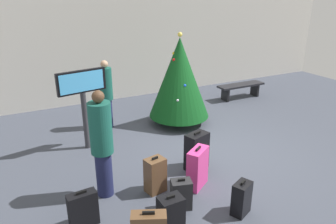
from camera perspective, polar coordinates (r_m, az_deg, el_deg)
ground_plane at (r=7.19m, az=8.13°, el=-7.28°), size 16.00×16.00×0.00m
back_wall at (r=10.69m, az=-6.19°, el=11.68°), size 16.00×0.20×3.36m
holiday_tree at (r=8.28m, az=2.06°, el=6.17°), size 1.59×1.59×2.43m
flight_info_kiosk at (r=7.10m, az=-15.07°, el=3.28°), size 1.08×0.28×1.81m
waiting_bench at (r=10.88m, az=12.93°, el=4.31°), size 1.65×0.44×0.48m
traveller_0 at (r=8.25m, az=-11.02°, el=3.39°), size 0.47×0.47×1.78m
traveller_1 at (r=5.41m, az=-11.81°, el=-5.40°), size 0.53×0.53×1.91m
suitcase_0 at (r=5.36m, az=2.38°, el=-14.57°), size 0.38×0.32×0.55m
suitcase_1 at (r=4.84m, az=0.51°, el=-18.17°), size 0.36×0.27×0.67m
suitcase_2 at (r=5.72m, az=-2.31°, el=-11.27°), size 0.38×0.32×0.68m
suitcase_3 at (r=5.16m, az=-14.99°, el=-16.53°), size 0.45×0.21×0.61m
suitcase_4 at (r=6.39m, az=5.17°, el=-7.03°), size 0.53×0.41×0.80m
suitcase_5 at (r=5.36m, az=13.06°, el=-14.88°), size 0.38×0.33×0.60m
suitcase_7 at (r=5.84m, az=5.33°, el=-9.99°), size 0.53×0.46×0.79m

